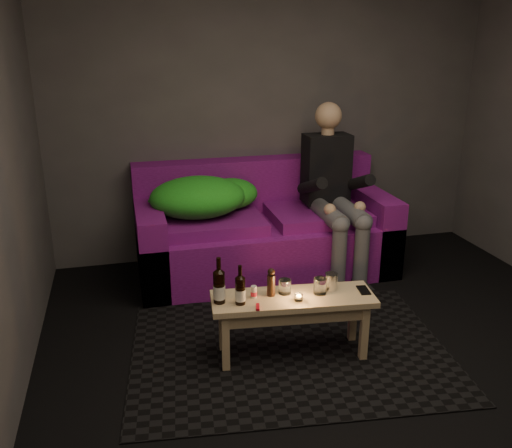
{
  "coord_description": "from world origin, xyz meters",
  "views": [
    {
      "loc": [
        -1.36,
        -2.49,
        1.96
      ],
      "look_at": [
        -0.41,
        1.25,
        0.63
      ],
      "focal_mm": 38.0,
      "sensor_mm": 36.0,
      "label": 1
    }
  ],
  "objects_px": {
    "person": "(333,188)",
    "beer_bottle_a": "(219,286)",
    "coffee_table": "(293,307)",
    "sofa": "(263,233)",
    "steel_cup": "(331,282)",
    "beer_bottle_b": "(240,290)"
  },
  "relations": [
    {
      "from": "beer_bottle_b",
      "to": "coffee_table",
      "type": "bearing_deg",
      "value": 2.81
    },
    {
      "from": "coffee_table",
      "to": "beer_bottle_b",
      "type": "bearing_deg",
      "value": -177.19
    },
    {
      "from": "beer_bottle_a",
      "to": "beer_bottle_b",
      "type": "relative_size",
      "value": 1.17
    },
    {
      "from": "coffee_table",
      "to": "beer_bottle_a",
      "type": "xyz_separation_m",
      "value": [
        -0.46,
        0.03,
        0.18
      ]
    },
    {
      "from": "beer_bottle_b",
      "to": "person",
      "type": "bearing_deg",
      "value": 48.74
    },
    {
      "from": "beer_bottle_a",
      "to": "steel_cup",
      "type": "bearing_deg",
      "value": -0.03
    },
    {
      "from": "beer_bottle_a",
      "to": "beer_bottle_b",
      "type": "xyz_separation_m",
      "value": [
        0.12,
        -0.05,
        -0.02
      ]
    },
    {
      "from": "person",
      "to": "beer_bottle_b",
      "type": "height_order",
      "value": "person"
    },
    {
      "from": "person",
      "to": "sofa",
      "type": "bearing_deg",
      "value": 162.68
    },
    {
      "from": "person",
      "to": "coffee_table",
      "type": "height_order",
      "value": "person"
    },
    {
      "from": "sofa",
      "to": "beer_bottle_a",
      "type": "distance_m",
      "value": 1.52
    },
    {
      "from": "person",
      "to": "beer_bottle_a",
      "type": "relative_size",
      "value": 4.9
    },
    {
      "from": "beer_bottle_b",
      "to": "steel_cup",
      "type": "xyz_separation_m",
      "value": [
        0.61,
        0.05,
        -0.04
      ]
    },
    {
      "from": "beer_bottle_b",
      "to": "steel_cup",
      "type": "bearing_deg",
      "value": 4.62
    },
    {
      "from": "person",
      "to": "beer_bottle_a",
      "type": "height_order",
      "value": "person"
    },
    {
      "from": "beer_bottle_b",
      "to": "beer_bottle_a",
      "type": "bearing_deg",
      "value": 157.53
    },
    {
      "from": "sofa",
      "to": "steel_cup",
      "type": "distance_m",
      "value": 1.38
    },
    {
      "from": "coffee_table",
      "to": "steel_cup",
      "type": "height_order",
      "value": "steel_cup"
    },
    {
      "from": "person",
      "to": "steel_cup",
      "type": "height_order",
      "value": "person"
    },
    {
      "from": "beer_bottle_a",
      "to": "coffee_table",
      "type": "bearing_deg",
      "value": -4.03
    },
    {
      "from": "steel_cup",
      "to": "beer_bottle_b",
      "type": "bearing_deg",
      "value": -175.38
    },
    {
      "from": "sofa",
      "to": "beer_bottle_a",
      "type": "height_order",
      "value": "sofa"
    }
  ]
}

